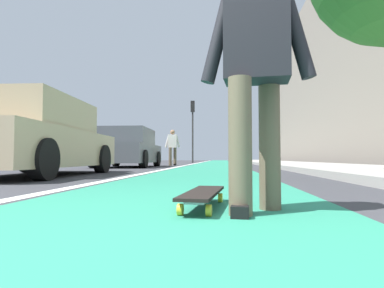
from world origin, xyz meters
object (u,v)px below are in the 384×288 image
Objects in this scene: parked_car_mid at (128,149)px; traffic_light at (193,120)px; parked_car_near at (34,139)px; skateboard at (203,194)px; pedestrian_distant at (173,145)px; skater_person at (256,63)px.

parked_car_mid is 0.92× the size of traffic_light.
parked_car_mid is at bearing 172.09° from traffic_light.
parked_car_near is 17.21m from traffic_light.
skateboard is 0.21× the size of parked_car_mid.
skateboard is at bearing -174.48° from traffic_light.
pedestrian_distant is at bearing 9.89° from skateboard.
traffic_light is 2.69× the size of pedestrian_distant.
parked_car_near is 9.01m from pedestrian_distant.
traffic_light is at bearing -7.91° from parked_car_mid.
pedestrian_distant is (-8.06, 0.20, -2.14)m from traffic_light.
skater_person reaches higher than parked_car_mid.
skater_person is 20.99m from traffic_light.
pedestrian_distant is (2.74, -1.31, 0.25)m from parked_car_mid.
parked_car_near is 1.04× the size of parked_car_mid.
parked_car_near reaches higher than skateboard.
parked_car_near is 6.17m from parked_car_mid.
traffic_light is at bearing -1.39° from pedestrian_distant.
parked_car_near is at bearing 45.48° from skater_person.
traffic_light reaches higher than skater_person.
skateboard is 0.20× the size of parked_car_near.
skateboard is 0.52× the size of skater_person.
pedestrian_distant is at bearing -8.33° from parked_car_near.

